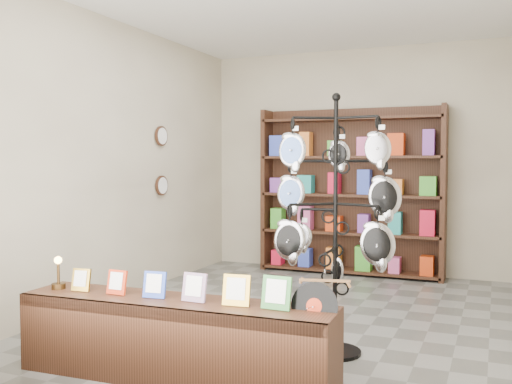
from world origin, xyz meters
TOP-DOWN VIEW (x-y plane):
  - ground at (0.00, 0.00)m, footprint 5.00×5.00m
  - room_envelope at (0.00, 0.00)m, footprint 5.00×5.00m
  - display_tree at (0.65, -0.88)m, footprint 1.03×0.97m
  - front_shelf at (-0.22, -1.81)m, footprint 2.25×0.56m
  - back_shelving at (0.00, 2.30)m, footprint 2.42×0.36m
  - wall_clocks at (-1.97, 0.80)m, footprint 0.03×0.24m

SIDE VIEW (x-z plane):
  - ground at x=0.00m, z-range 0.00..0.00m
  - front_shelf at x=-0.22m, z-range -0.12..0.67m
  - back_shelving at x=0.00m, z-range -0.07..2.13m
  - display_tree at x=0.65m, z-range 0.16..2.17m
  - wall_clocks at x=-1.97m, z-range 1.08..1.92m
  - room_envelope at x=0.00m, z-range -0.65..4.35m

